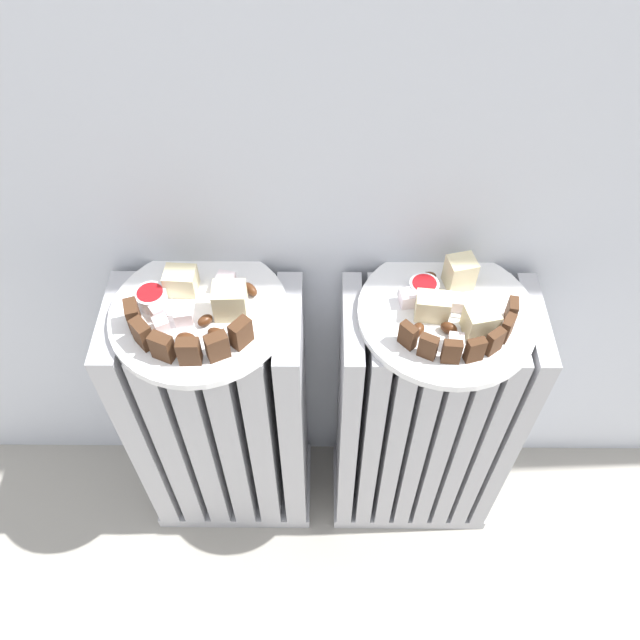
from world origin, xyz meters
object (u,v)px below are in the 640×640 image
object	(u,v)px
radiator_left	(221,419)
plate_right	(444,314)
plate_left	(196,313)
jam_bowl_left	(148,297)
fork	(455,327)
jam_bowl_right	(421,288)
radiator_right	(419,421)

from	to	relation	value
radiator_left	plate_right	bearing A→B (deg)	-0.00
plate_left	jam_bowl_left	bearing A→B (deg)	168.07
jam_bowl_left	fork	xyz separation A→B (m)	(0.43, -0.04, -0.01)
plate_left	jam_bowl_right	world-z (taller)	jam_bowl_right
radiator_left	radiator_right	distance (m)	0.35
plate_left	jam_bowl_left	size ratio (longest dim) A/B	5.67
plate_right	jam_bowl_left	size ratio (longest dim) A/B	5.67
radiator_right	fork	size ratio (longest dim) A/B	6.01
jam_bowl_right	jam_bowl_left	bearing A→B (deg)	-177.37
plate_right	fork	distance (m)	0.03
radiator_left	jam_bowl_left	distance (m)	0.32
radiator_right	jam_bowl_right	size ratio (longest dim) A/B	13.49
plate_right	jam_bowl_left	xyz separation A→B (m)	(-0.42, 0.01, 0.02)
radiator_left	fork	world-z (taller)	fork
plate_right	jam_bowl_right	distance (m)	0.05
radiator_right	plate_right	world-z (taller)	plate_right
radiator_left	plate_left	xyz separation A→B (m)	(-0.00, -0.00, 0.30)
radiator_left	fork	bearing A→B (deg)	-4.55
radiator_left	plate_right	size ratio (longest dim) A/B	2.25
plate_left	radiator_right	bearing A→B (deg)	0.00
radiator_left	jam_bowl_right	bearing A→B (deg)	5.69
fork	radiator_left	bearing A→B (deg)	175.45
radiator_right	fork	xyz separation A→B (m)	(0.01, -0.03, 0.30)
radiator_right	plate_left	world-z (taller)	plate_left
radiator_left	plate_left	world-z (taller)	plate_left
plate_left	jam_bowl_right	xyz separation A→B (m)	(0.32, 0.03, 0.02)
radiator_left	fork	distance (m)	0.48
jam_bowl_left	plate_left	bearing A→B (deg)	-11.93
radiator_left	radiator_right	world-z (taller)	same
jam_bowl_left	jam_bowl_right	size ratio (longest dim) A/B	1.06
plate_left	jam_bowl_left	world-z (taller)	jam_bowl_left
jam_bowl_right	plate_left	bearing A→B (deg)	-174.31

